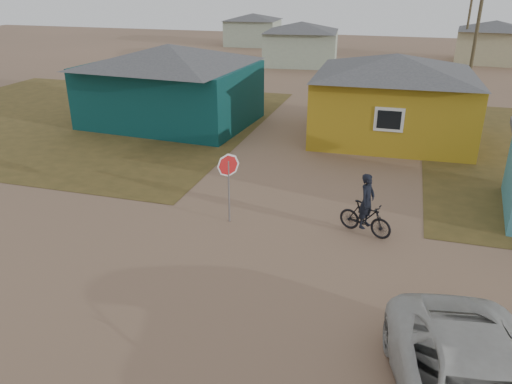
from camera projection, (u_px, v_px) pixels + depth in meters
ground at (253, 292)px, 12.07m from camera, size 120.00×120.00×0.00m
grass_nw at (77, 117)px, 27.18m from camera, size 20.00×18.00×0.00m
house_teal at (170, 83)px, 25.37m from camera, size 8.93×7.08×4.00m
house_yellow at (393, 96)px, 22.94m from camera, size 7.72×6.76×3.90m
house_pale_west at (301, 43)px, 42.83m from camera, size 7.04×6.15×3.60m
house_beige_east at (493, 41)px, 43.92m from camera, size 6.95×6.05×3.60m
house_pale_north at (253, 29)px, 55.54m from camera, size 6.28×5.81×3.40m
utility_pole_near at (476, 33)px, 28.09m from camera, size 1.40×0.20×8.00m
utility_pole_far at (469, 15)px, 41.91m from camera, size 1.40×0.20×8.00m
stop_sign at (228, 172)px, 14.92m from camera, size 0.69×0.32×2.23m
cyclist at (366, 213)px, 14.56m from camera, size 1.72×1.07×1.89m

